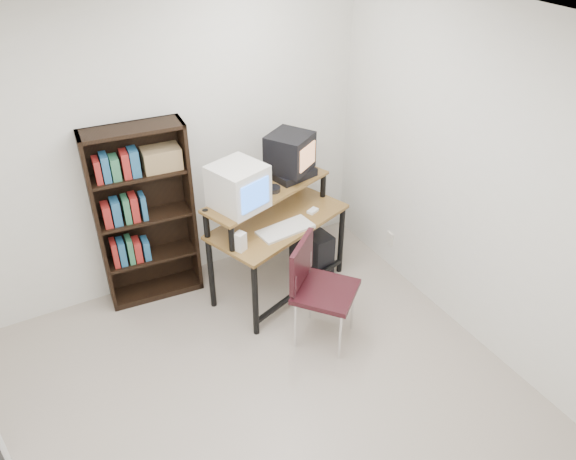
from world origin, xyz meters
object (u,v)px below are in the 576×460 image
computer_desk (277,223)px  school_chair (317,282)px  crt_tv (290,152)px  pc_tower (312,249)px  bookshelf (144,213)px  crt_monitor (238,187)px

computer_desk → school_chair: bearing=-111.7°
crt_tv → pc_tower: (0.18, -0.11, -1.00)m
crt_tv → bookshelf: size_ratio=0.29×
school_chair → bookshelf: bearing=88.5°
crt_tv → computer_desk: bearing=-171.0°
crt_tv → school_chair: crt_tv is taller
pc_tower → school_chair: 1.00m
computer_desk → pc_tower: 0.65m
school_chair → crt_tv: bearing=33.0°
crt_monitor → school_chair: 0.96m
computer_desk → pc_tower: (0.43, 0.11, -0.48)m
crt_tv → pc_tower: 1.02m
computer_desk → crt_monitor: 0.58m
crt_monitor → bookshelf: bearing=123.6°
crt_tv → school_chair: 1.17m
crt_monitor → pc_tower: size_ratio=1.06×
bookshelf → crt_tv: bearing=-7.5°
crt_tv → bookshelf: bookshelf is taller
school_chair → crt_monitor: bearing=74.4°
pc_tower → crt_tv: bearing=141.3°
computer_desk → school_chair: computer_desk is taller
crt_monitor → school_chair: (0.32, -0.69, -0.59)m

